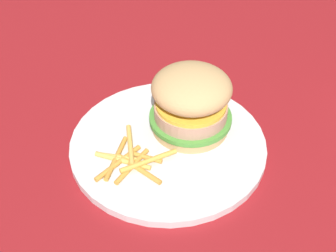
# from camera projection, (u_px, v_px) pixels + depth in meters

# --- Properties ---
(ground_plane) EXTENTS (1.60, 1.60, 0.00)m
(ground_plane) POSITION_uv_depth(u_px,v_px,m) (148.00, 144.00, 0.66)
(ground_plane) COLOR maroon
(plate) EXTENTS (0.28, 0.28, 0.01)m
(plate) POSITION_uv_depth(u_px,v_px,m) (168.00, 144.00, 0.65)
(plate) COLOR silver
(plate) RESTS_ON ground_plane
(sandwich) EXTENTS (0.12, 0.12, 0.10)m
(sandwich) POSITION_uv_depth(u_px,v_px,m) (191.00, 101.00, 0.64)
(sandwich) COLOR tan
(sandwich) RESTS_ON plate
(fries_pile) EXTENTS (0.11, 0.11, 0.01)m
(fries_pile) POSITION_uv_depth(u_px,v_px,m) (129.00, 160.00, 0.61)
(fries_pile) COLOR gold
(fries_pile) RESTS_ON plate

